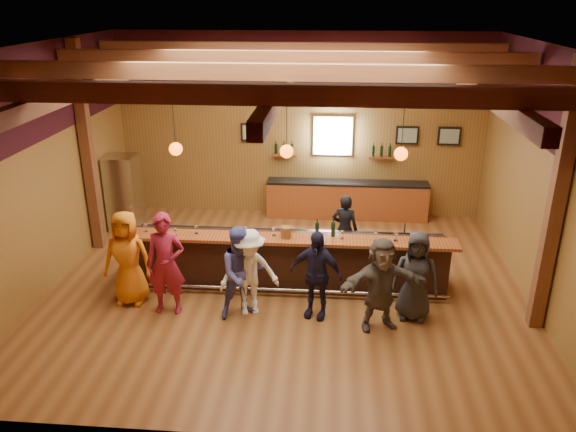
{
  "coord_description": "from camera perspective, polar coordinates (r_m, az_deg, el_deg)",
  "views": [
    {
      "loc": [
        0.83,
        -9.6,
        5.3
      ],
      "look_at": [
        0.0,
        0.3,
        1.35
      ],
      "focal_mm": 35.0,
      "sensor_mm": 36.0,
      "label": 1
    }
  ],
  "objects": [
    {
      "name": "room",
      "position": [
        9.91,
        -0.12,
        9.53
      ],
      "size": [
        9.04,
        9.0,
        4.52
      ],
      "color": "brown",
      "rests_on": "ground"
    },
    {
      "name": "bar_counter",
      "position": [
        10.89,
        0.02,
        -4.35
      ],
      "size": [
        6.3,
        1.07,
        1.11
      ],
      "color": "black",
      "rests_on": "ground"
    },
    {
      "name": "back_bar_cabinet",
      "position": [
        14.17,
        6.0,
        1.66
      ],
      "size": [
        4.0,
        0.52,
        0.95
      ],
      "color": "brown",
      "rests_on": "ground"
    },
    {
      "name": "window",
      "position": [
        13.93,
        4.58,
        8.13
      ],
      "size": [
        0.95,
        0.09,
        0.95
      ],
      "color": "silver",
      "rests_on": "room"
    },
    {
      "name": "framed_pictures",
      "position": [
        13.94,
        8.18,
        8.19
      ],
      "size": [
        5.35,
        0.05,
        0.45
      ],
      "color": "black",
      "rests_on": "room"
    },
    {
      "name": "wine_shelves",
      "position": [
        13.97,
        4.52,
        6.35
      ],
      "size": [
        3.0,
        0.18,
        0.3
      ],
      "color": "brown",
      "rests_on": "room"
    },
    {
      "name": "pendant_lights",
      "position": [
        9.98,
        -0.14,
        6.63
      ],
      "size": [
        4.24,
        0.24,
        1.37
      ],
      "color": "black",
      "rests_on": "room"
    },
    {
      "name": "stainless_fridge",
      "position": [
        13.87,
        -16.32,
        2.29
      ],
      "size": [
        0.7,
        0.7,
        1.8
      ],
      "primitive_type": "cube",
      "color": "silver",
      "rests_on": "ground"
    },
    {
      "name": "customer_orange",
      "position": [
        10.49,
        -15.99,
        -4.11
      ],
      "size": [
        0.87,
        0.57,
        1.77
      ],
      "primitive_type": "imported",
      "rotation": [
        0.0,
        0.0,
        -0.0
      ],
      "color": "orange",
      "rests_on": "ground"
    },
    {
      "name": "customer_redvest",
      "position": [
        9.99,
        -12.3,
        -4.79
      ],
      "size": [
        0.7,
        0.47,
        1.86
      ],
      "primitive_type": "imported",
      "rotation": [
        0.0,
        0.0,
        0.04
      ],
      "color": "maroon",
      "rests_on": "ground"
    },
    {
      "name": "customer_denim",
      "position": [
        9.74,
        -4.71,
        -5.73
      ],
      "size": [
        1.0,
        0.92,
        1.66
      ],
      "primitive_type": "imported",
      "rotation": [
        0.0,
        0.0,
        0.46
      ],
      "color": "#5458A8",
      "rests_on": "ground"
    },
    {
      "name": "customer_white",
      "position": [
        9.79,
        -3.97,
        -5.74
      ],
      "size": [
        1.16,
        0.85,
        1.6
      ],
      "primitive_type": "imported",
      "rotation": [
        0.0,
        0.0,
        0.27
      ],
      "color": "white",
      "rests_on": "ground"
    },
    {
      "name": "customer_navy",
      "position": [
        9.7,
        2.85,
        -5.95
      ],
      "size": [
        1.02,
        0.64,
        1.61
      ],
      "primitive_type": "imported",
      "rotation": [
        0.0,
        0.0,
        -0.27
      ],
      "color": "#1C1A35",
      "rests_on": "ground"
    },
    {
      "name": "customer_brown",
      "position": [
        9.48,
        9.4,
        -6.84
      ],
      "size": [
        1.6,
        0.93,
        1.64
      ],
      "primitive_type": "imported",
      "rotation": [
        0.0,
        0.0,
        0.32
      ],
      "color": "#584F46",
      "rests_on": "ground"
    },
    {
      "name": "customer_dark",
      "position": [
        9.88,
        12.81,
        -5.97
      ],
      "size": [
        0.85,
        0.61,
        1.61
      ],
      "primitive_type": "imported",
      "rotation": [
        0.0,
        0.0,
        -0.13
      ],
      "color": "#29292C",
      "rests_on": "ground"
    },
    {
      "name": "bartender",
      "position": [
        11.7,
        5.78,
        -1.34
      ],
      "size": [
        0.61,
        0.46,
        1.5
      ],
      "primitive_type": "imported",
      "rotation": [
        0.0,
        0.0,
        2.94
      ],
      "color": "black",
      "rests_on": "ground"
    },
    {
      "name": "ice_bucket",
      "position": [
        10.31,
        -0.19,
        -1.66
      ],
      "size": [
        0.2,
        0.2,
        0.21
      ],
      "primitive_type": "cylinder",
      "color": "brown",
      "rests_on": "bar_counter"
    },
    {
      "name": "bottle_a",
      "position": [
        10.38,
        2.97,
        -1.36
      ],
      "size": [
        0.07,
        0.07,
        0.34
      ],
      "color": "black",
      "rests_on": "bar_counter"
    },
    {
      "name": "bottle_b",
      "position": [
        10.39,
        4.61,
        -1.33
      ],
      "size": [
        0.08,
        0.08,
        0.36
      ],
      "color": "black",
      "rests_on": "bar_counter"
    },
    {
      "name": "glass_a",
      "position": [
        10.9,
        -14.27,
        -0.95
      ],
      "size": [
        0.07,
        0.07,
        0.17
      ],
      "color": "silver",
      "rests_on": "bar_counter"
    },
    {
      "name": "glass_b",
      "position": [
        10.59,
        -11.38,
        -1.39
      ],
      "size": [
        0.07,
        0.07,
        0.16
      ],
      "color": "silver",
      "rests_on": "bar_counter"
    },
    {
      "name": "glass_c",
      "position": [
        10.61,
        -9.3,
        -1.17
      ],
      "size": [
        0.08,
        0.08,
        0.17
      ],
      "color": "silver",
      "rests_on": "bar_counter"
    },
    {
      "name": "glass_d",
      "position": [
        10.41,
        -4.34,
        -1.32
      ],
      "size": [
        0.08,
        0.08,
        0.19
      ],
      "color": "silver",
      "rests_on": "bar_counter"
    },
    {
      "name": "glass_e",
      "position": [
        10.39,
        -1.44,
        -1.36
      ],
      "size": [
        0.08,
        0.08,
        0.18
      ],
      "color": "silver",
      "rests_on": "bar_counter"
    },
    {
      "name": "glass_f",
      "position": [
        10.31,
        5.54,
        -1.69
      ],
      "size": [
        0.07,
        0.07,
        0.17
      ],
      "color": "silver",
      "rests_on": "bar_counter"
    },
    {
      "name": "glass_g",
      "position": [
        10.29,
        8.9,
        -1.89
      ],
      "size": [
        0.08,
        0.08,
        0.17
      ],
      "color": "silver",
      "rests_on": "bar_counter"
    },
    {
      "name": "glass_h",
      "position": [
        10.35,
        10.9,
        -1.78
      ],
      "size": [
        0.09,
        0.09,
        0.19
      ],
      "color": "silver",
      "rests_on": "bar_counter"
    }
  ]
}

